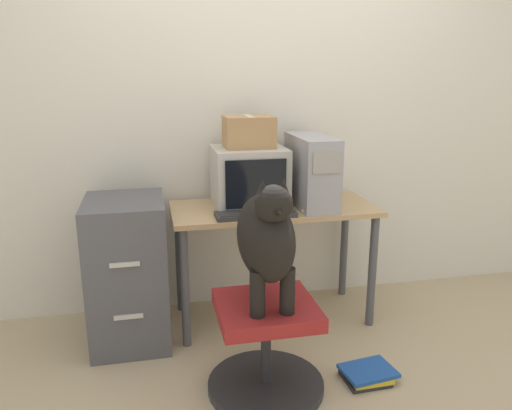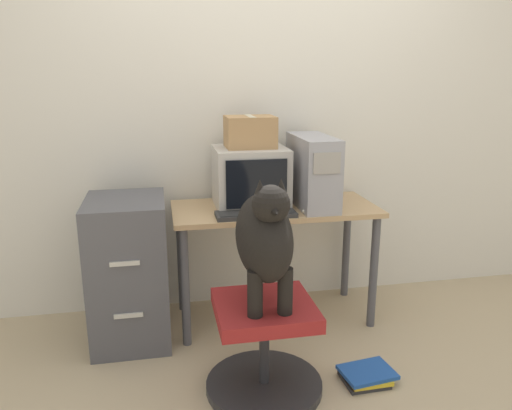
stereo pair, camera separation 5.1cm
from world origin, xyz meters
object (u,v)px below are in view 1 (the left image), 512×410
at_px(pc_tower, 311,171).
at_px(keyboard, 255,214).
at_px(crt_monitor, 249,177).
at_px(cardboard_box, 249,132).
at_px(filing_cabinet, 128,272).
at_px(office_chair, 266,347).
at_px(book_stack_floor, 367,374).
at_px(dog, 266,236).

xyz_separation_m(pc_tower, keyboard, (-0.38, -0.17, -0.20)).
relative_size(crt_monitor, pc_tower, 0.84).
bearing_deg(cardboard_box, keyboard, -93.14).
bearing_deg(keyboard, filing_cabinet, 171.87).
distance_m(pc_tower, keyboard, 0.46).
xyz_separation_m(filing_cabinet, cardboard_box, (0.74, 0.14, 0.76)).
height_order(crt_monitor, office_chair, crt_monitor).
relative_size(cardboard_box, book_stack_floor, 1.01).
relative_size(pc_tower, cardboard_box, 1.76).
relative_size(crt_monitor, filing_cabinet, 0.51).
bearing_deg(cardboard_box, crt_monitor, -90.00).
relative_size(crt_monitor, book_stack_floor, 1.50).
xyz_separation_m(dog, cardboard_box, (0.08, 0.77, 0.39)).
height_order(pc_tower, office_chair, pc_tower).
height_order(dog, book_stack_floor, dog).
xyz_separation_m(crt_monitor, keyboard, (-0.01, -0.24, -0.16)).
height_order(pc_tower, book_stack_floor, pc_tower).
height_order(office_chair, book_stack_floor, office_chair).
distance_m(filing_cabinet, cardboard_box, 1.07).
bearing_deg(cardboard_box, book_stack_floor, -61.57).
distance_m(pc_tower, book_stack_floor, 1.18).
bearing_deg(crt_monitor, dog, -95.74).
bearing_deg(pc_tower, office_chair, -122.27).
xyz_separation_m(crt_monitor, book_stack_floor, (0.45, -0.82, -0.88)).
relative_size(dog, book_stack_floor, 2.20).
bearing_deg(crt_monitor, book_stack_floor, -61.46).
distance_m(pc_tower, office_chair, 1.10).
height_order(filing_cabinet, book_stack_floor, filing_cabinet).
xyz_separation_m(crt_monitor, cardboard_box, (0.00, 0.00, 0.27)).
relative_size(pc_tower, dog, 0.81).
xyz_separation_m(crt_monitor, dog, (-0.08, -0.77, -0.12)).
distance_m(keyboard, dog, 0.53).
bearing_deg(filing_cabinet, crt_monitor, 10.56).
height_order(keyboard, book_stack_floor, keyboard).
distance_m(dog, book_stack_floor, 0.93).
xyz_separation_m(keyboard, book_stack_floor, (0.46, -0.58, -0.72)).
bearing_deg(pc_tower, book_stack_floor, -84.04).
distance_m(pc_tower, dog, 0.84).
distance_m(keyboard, cardboard_box, 0.50).
distance_m(keyboard, book_stack_floor, 1.03).
relative_size(pc_tower, keyboard, 1.12).
relative_size(dog, cardboard_box, 2.17).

